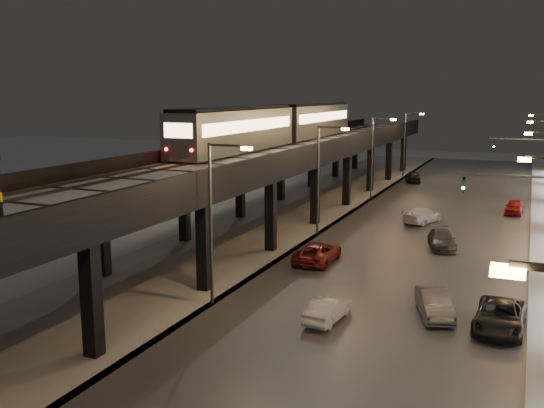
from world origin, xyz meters
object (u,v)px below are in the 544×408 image
(car_onc_dark, at_px, (500,318))
(car_onc_red, at_px, (514,208))
(car_onc_silver, at_px, (434,305))
(car_mid_silver, at_px, (318,253))
(car_onc_white, at_px, (442,240))
(car_mid_dark, at_px, (423,216))
(subway_train, at_px, (280,124))
(car_near_white, at_px, (328,310))
(car_far_white, at_px, (413,177))

(car_onc_dark, bearing_deg, car_onc_red, 92.47)
(car_onc_silver, height_order, car_onc_dark, car_onc_dark)
(car_mid_silver, distance_m, car_onc_red, 26.34)
(car_onc_dark, xyz_separation_m, car_onc_white, (-4.86, 15.41, -0.04))
(car_mid_dark, bearing_deg, car_mid_silver, 92.92)
(subway_train, bearing_deg, car_onc_white, -32.05)
(car_near_white, relative_size, car_onc_white, 0.83)
(car_mid_silver, height_order, car_far_white, car_far_white)
(subway_train, bearing_deg, car_onc_dark, -49.50)
(car_onc_silver, distance_m, car_onc_dark, 3.31)
(subway_train, distance_m, car_onc_white, 22.47)
(car_onc_white, bearing_deg, car_mid_silver, -148.78)
(car_mid_dark, height_order, car_far_white, car_far_white)
(car_near_white, distance_m, car_far_white, 51.17)
(car_onc_red, bearing_deg, car_onc_silver, -92.68)
(car_onc_dark, bearing_deg, car_mid_silver, 148.82)
(car_onc_dark, height_order, car_onc_red, car_onc_dark)
(car_onc_white, bearing_deg, car_mid_dark, 94.29)
(car_onc_white, bearing_deg, car_onc_dark, -86.56)
(car_mid_silver, xyz_separation_m, car_onc_silver, (8.96, -7.34, -0.01))
(car_onc_red, bearing_deg, car_near_white, -100.43)
(car_mid_silver, relative_size, car_onc_dark, 1.01)
(car_near_white, bearing_deg, car_onc_dark, -160.58)
(subway_train, bearing_deg, car_onc_red, 12.24)
(subway_train, distance_m, car_onc_silver, 33.35)
(subway_train, height_order, car_onc_red, subway_train)
(car_far_white, bearing_deg, car_onc_red, 110.82)
(subway_train, xyz_separation_m, car_mid_silver, (10.50, -18.59, -7.80))
(subway_train, relative_size, car_near_white, 10.37)
(subway_train, distance_m, car_mid_silver, 22.73)
(car_onc_white, relative_size, car_onc_red, 1.16)
(car_mid_dark, bearing_deg, subway_train, 8.64)
(subway_train, bearing_deg, car_far_white, 66.46)
(car_mid_dark, relative_size, car_onc_silver, 1.12)
(car_onc_red, bearing_deg, car_far_white, 129.29)
(subway_train, relative_size, car_onc_red, 10.01)
(car_mid_dark, bearing_deg, car_near_white, 107.72)
(car_mid_silver, xyz_separation_m, car_mid_dark, (4.54, 15.88, -0.02))
(subway_train, bearing_deg, car_near_white, -63.20)
(car_onc_red, bearing_deg, subway_train, -164.87)
(car_mid_silver, bearing_deg, car_onc_dark, 146.18)
(car_mid_silver, height_order, car_onc_silver, car_mid_silver)
(car_near_white, xyz_separation_m, car_onc_red, (7.95, 33.60, 0.04))
(subway_train, xyz_separation_m, car_mid_dark, (15.04, -2.72, -7.82))
(car_near_white, height_order, car_onc_silver, car_onc_silver)
(car_mid_silver, distance_m, car_far_white, 40.82)
(car_near_white, xyz_separation_m, car_onc_white, (3.33, 17.55, 0.04))
(car_onc_white, height_order, car_onc_red, car_onc_red)
(car_mid_silver, bearing_deg, car_onc_silver, 140.07)
(car_mid_silver, bearing_deg, car_onc_red, -117.62)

